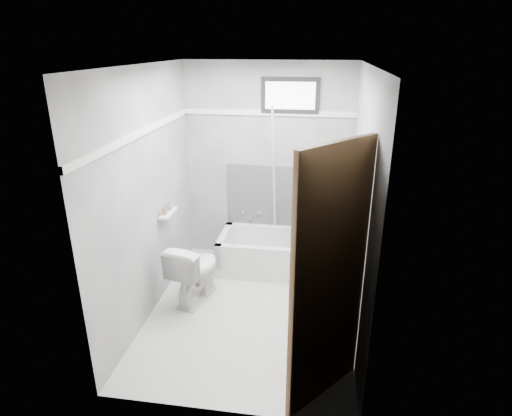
% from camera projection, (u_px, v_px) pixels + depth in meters
% --- Properties ---
extents(floor, '(2.60, 2.60, 0.00)m').
position_uv_depth(floor, '(251.00, 311.00, 4.39)').
color(floor, silver).
rests_on(floor, ground).
extents(ceiling, '(2.60, 2.60, 0.00)m').
position_uv_depth(ceiling, '(250.00, 65.00, 3.53)').
color(ceiling, silver).
rests_on(ceiling, floor).
extents(wall_back, '(2.00, 0.02, 2.40)m').
position_uv_depth(wall_back, '(268.00, 165.00, 5.16)').
color(wall_back, slate).
rests_on(wall_back, floor).
extents(wall_front, '(2.00, 0.02, 2.40)m').
position_uv_depth(wall_front, '(218.00, 270.00, 2.76)').
color(wall_front, slate).
rests_on(wall_front, floor).
extents(wall_left, '(0.02, 2.60, 2.40)m').
position_uv_depth(wall_left, '(148.00, 196.00, 4.10)').
color(wall_left, slate).
rests_on(wall_left, floor).
extents(wall_right, '(0.02, 2.60, 2.40)m').
position_uv_depth(wall_right, '(361.00, 207.00, 3.82)').
color(wall_right, slate).
rests_on(wall_right, floor).
extents(bathtub, '(1.50, 0.70, 0.42)m').
position_uv_depth(bathtub, '(282.00, 253.00, 5.14)').
color(bathtub, silver).
rests_on(bathtub, floor).
extents(office_chair, '(0.81, 0.81, 1.03)m').
position_uv_depth(office_chair, '(322.00, 221.00, 4.97)').
color(office_chair, slate).
rests_on(office_chair, bathtub).
extents(toilet, '(0.53, 0.74, 0.66)m').
position_uv_depth(toilet, '(195.00, 271.00, 4.50)').
color(toilet, white).
rests_on(toilet, floor).
extents(door, '(0.78, 0.78, 2.00)m').
position_uv_depth(door, '(370.00, 307.00, 2.72)').
color(door, brown).
rests_on(door, floor).
extents(window, '(0.66, 0.04, 0.40)m').
position_uv_depth(window, '(290.00, 95.00, 4.82)').
color(window, black).
rests_on(window, wall_back).
extents(backerboard, '(1.50, 0.02, 0.78)m').
position_uv_depth(backerboard, '(287.00, 197.00, 5.26)').
color(backerboard, '#4C4C4F').
rests_on(backerboard, wall_back).
extents(trim_back, '(2.00, 0.02, 0.06)m').
position_uv_depth(trim_back, '(268.00, 113.00, 4.93)').
color(trim_back, white).
rests_on(trim_back, wall_back).
extents(trim_left, '(0.02, 2.60, 0.06)m').
position_uv_depth(trim_left, '(143.00, 132.00, 3.88)').
color(trim_left, white).
rests_on(trim_left, wall_left).
extents(pole, '(0.02, 0.61, 1.87)m').
position_uv_depth(pole, '(274.00, 183.00, 4.98)').
color(pole, silver).
rests_on(pole, bathtub).
extents(shelf, '(0.10, 0.32, 0.02)m').
position_uv_depth(shelf, '(168.00, 213.00, 4.49)').
color(shelf, white).
rests_on(shelf, wall_left).
extents(soap_bottle_a, '(0.06, 0.06, 0.11)m').
position_uv_depth(soap_bottle_a, '(164.00, 210.00, 4.40)').
color(soap_bottle_a, '#96794B').
rests_on(soap_bottle_a, shelf).
extents(soap_bottle_b, '(0.09, 0.09, 0.10)m').
position_uv_depth(soap_bottle_b, '(169.00, 206.00, 4.53)').
color(soap_bottle_b, slate).
rests_on(soap_bottle_b, shelf).
extents(faucet, '(0.26, 0.10, 0.16)m').
position_uv_depth(faucet, '(251.00, 214.00, 5.39)').
color(faucet, silver).
rests_on(faucet, wall_back).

